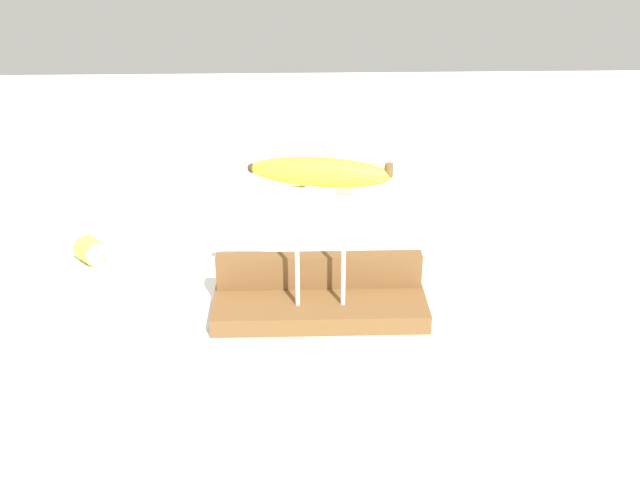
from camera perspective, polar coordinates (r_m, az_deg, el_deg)
ground_plane at (r=1.20m, az=0.00°, el=-5.52°), size 3.00×3.00×0.00m
wooden_board at (r=1.20m, az=0.00°, el=-4.93°), size 0.32×0.11×0.03m
board_backstop at (r=1.21m, az=-0.06°, el=-2.20°), size 0.31×0.02×0.05m
fork_stand_center at (r=1.12m, az=0.02°, el=0.30°), size 0.09×0.01×0.19m
banana_raised_center at (r=1.09m, az=0.02°, el=4.91°), size 0.20×0.08×0.04m
fork_fallen_near at (r=1.23m, az=-12.02°, el=-5.29°), size 0.16×0.14×0.01m
fork_fallen_far at (r=0.99m, az=-19.45°, el=-15.06°), size 0.13×0.13×0.01m
banana_chunk_near at (r=1.41m, az=-16.17°, el=-0.73°), size 0.06×0.06×0.04m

